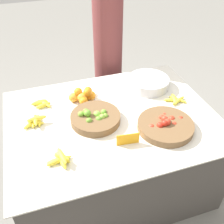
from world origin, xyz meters
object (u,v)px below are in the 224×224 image
(tomato_basket, at_px, (166,125))
(vendor_person, at_px, (108,60))
(price_sign, at_px, (128,139))
(lime_bowl, at_px, (95,118))
(metal_bowl, at_px, (148,83))

(tomato_basket, relative_size, vendor_person, 0.25)
(price_sign, relative_size, vendor_person, 0.10)
(lime_bowl, relative_size, vendor_person, 0.23)
(lime_bowl, relative_size, metal_bowl, 1.04)
(lime_bowl, height_order, vendor_person, vendor_person)
(metal_bowl, height_order, price_sign, same)
(lime_bowl, relative_size, tomato_basket, 0.92)
(tomato_basket, distance_m, metal_bowl, 0.55)
(price_sign, bearing_deg, lime_bowl, 122.36)
(price_sign, bearing_deg, vendor_person, 85.33)
(lime_bowl, xyz_separation_m, vendor_person, (0.37, 0.87, -0.02))
(lime_bowl, bearing_deg, metal_bowl, 28.49)
(lime_bowl, bearing_deg, price_sign, -64.27)
(tomato_basket, xyz_separation_m, price_sign, (-0.31, -0.06, 0.02))
(metal_bowl, distance_m, price_sign, 0.73)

